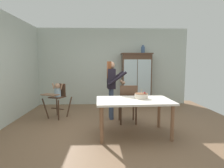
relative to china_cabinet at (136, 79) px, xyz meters
The scene contains 9 objects.
ground_plane 2.67m from the china_cabinet, 109.34° to the right, with size 6.24×6.24×0.00m, color brown.
wall_back 0.97m from the china_cabinet, 162.38° to the left, with size 5.32×0.06×2.70m, color beige.
china_cabinet is the anchor object (origin of this frame).
ceramic_vase 1.05m from the china_cabinet, ahead, with size 0.13×0.13×0.27m.
high_chair_with_toddler 2.78m from the china_cabinet, 149.19° to the right, with size 0.77×0.83×0.95m.
adult_person 1.79m from the china_cabinet, 120.92° to the right, with size 0.52×0.51×1.53m.
dining_table 2.74m from the china_cabinet, 100.44° to the right, with size 1.56×1.02×0.74m.
birthday_cake 2.59m from the china_cabinet, 97.04° to the right, with size 0.28×0.28×0.19m.
dining_chair_far_side 2.09m from the china_cabinet, 104.79° to the right, with size 0.45×0.45×0.96m.
Camera 1 is at (-0.25, -4.07, 1.49)m, focal length 29.92 mm.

